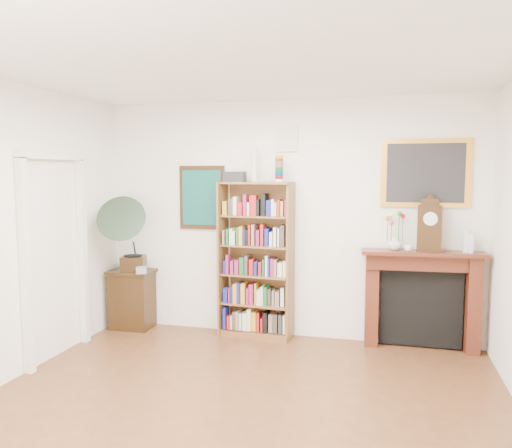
{
  "coord_description": "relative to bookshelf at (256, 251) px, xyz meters",
  "views": [
    {
      "loc": [
        1.12,
        -3.29,
        1.95
      ],
      "look_at": [
        -0.14,
        1.6,
        1.43
      ],
      "focal_mm": 35.0,
      "sensor_mm": 36.0,
      "label": 1
    }
  ],
  "objects": [
    {
      "name": "room",
      "position": [
        0.33,
        -2.33,
        0.37
      ],
      "size": [
        4.51,
        5.01,
        2.81
      ],
      "color": "#582F1A",
      "rests_on": "ground"
    },
    {
      "name": "small_picture",
      "position": [
        0.33,
        0.15,
        1.32
      ],
      "size": [
        0.26,
        0.04,
        0.3
      ],
      "color": "white",
      "rests_on": "back_wall"
    },
    {
      "name": "flower_vase",
      "position": [
        1.57,
        0.03,
        0.15
      ],
      "size": [
        0.17,
        0.17,
        0.16
      ],
      "primitive_type": "imported",
      "rotation": [
        0.0,
        0.0,
        -0.09
      ],
      "color": "silver",
      "rests_on": "fireplace"
    },
    {
      "name": "fireplace",
      "position": [
        1.87,
        0.08,
        -0.38
      ],
      "size": [
        1.33,
        0.4,
        1.11
      ],
      "rotation": [
        0.0,
        0.0,
        0.07
      ],
      "color": "#4F1D12",
      "rests_on": "floor"
    },
    {
      "name": "teal_poster",
      "position": [
        -0.72,
        0.15,
        0.62
      ],
      "size": [
        0.58,
        0.04,
        0.78
      ],
      "color": "black",
      "rests_on": "back_wall"
    },
    {
      "name": "bottle_right",
      "position": [
        2.36,
        0.02,
        0.17
      ],
      "size": [
        0.06,
        0.06,
        0.2
      ],
      "primitive_type": "cylinder",
      "color": "silver",
      "rests_on": "fireplace"
    },
    {
      "name": "gilt_painting",
      "position": [
        1.88,
        0.15,
        0.92
      ],
      "size": [
        0.95,
        0.04,
        0.75
      ],
      "color": "gold",
      "rests_on": "back_wall"
    },
    {
      "name": "cd_stack",
      "position": [
        -1.39,
        -0.19,
        -0.25
      ],
      "size": [
        0.16,
        0.16,
        0.08
      ],
      "primitive_type": "cube",
      "rotation": [
        0.0,
        0.0,
        0.39
      ],
      "color": "#B0B2BD",
      "rests_on": "side_cabinet"
    },
    {
      "name": "gramophone",
      "position": [
        -1.58,
        -0.19,
        0.23
      ],
      "size": [
        0.76,
        0.85,
        0.94
      ],
      "rotation": [
        0.0,
        0.0,
        0.3
      ],
      "color": "black",
      "rests_on": "side_cabinet"
    },
    {
      "name": "side_cabinet",
      "position": [
        -1.6,
        -0.04,
        -0.66
      ],
      "size": [
        0.55,
        0.41,
        0.74
      ],
      "primitive_type": "cube",
      "rotation": [
        0.0,
        0.0,
        0.03
      ],
      "color": "black",
      "rests_on": "floor"
    },
    {
      "name": "door_casing",
      "position": [
        -1.88,
        -1.13,
        0.23
      ],
      "size": [
        0.08,
        1.02,
        2.17
      ],
      "color": "white",
      "rests_on": "left_wall"
    },
    {
      "name": "teacup",
      "position": [
        1.71,
        -0.04,
        0.11
      ],
      "size": [
        0.11,
        0.11,
        0.07
      ],
      "primitive_type": "imported",
      "rotation": [
        0.0,
        0.0,
        0.21
      ],
      "color": "white",
      "rests_on": "fireplace"
    },
    {
      "name": "mantel_clock",
      "position": [
        1.93,
        0.02,
        0.35
      ],
      "size": [
        0.26,
        0.17,
        0.57
      ],
      "rotation": [
        0.0,
        0.0,
        -0.14
      ],
      "color": "black",
      "rests_on": "fireplace"
    },
    {
      "name": "bottle_left",
      "position": [
        2.31,
        0.04,
        0.19
      ],
      "size": [
        0.07,
        0.07,
        0.24
      ],
      "primitive_type": "cylinder",
      "color": "silver",
      "rests_on": "fireplace"
    },
    {
      "name": "bookshelf",
      "position": [
        0.0,
        0.0,
        0.0
      ],
      "size": [
        0.88,
        0.38,
        2.13
      ],
      "rotation": [
        0.0,
        0.0,
        -0.1
      ],
      "color": "brown",
      "rests_on": "floor"
    }
  ]
}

